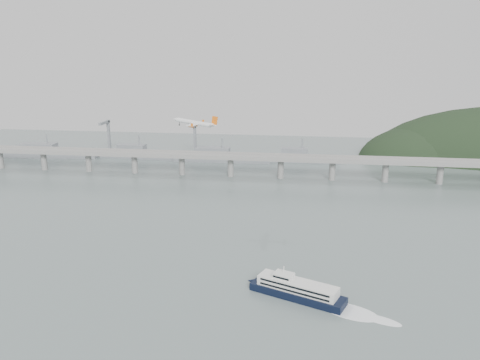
# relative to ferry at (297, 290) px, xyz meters

# --- Properties ---
(ground) EXTENTS (900.00, 900.00, 0.00)m
(ground) POSITION_rel_ferry_xyz_m (-41.77, 34.03, -4.12)
(ground) COLOR slate
(ground) RESTS_ON ground
(bridge) EXTENTS (800.00, 22.00, 23.90)m
(bridge) POSITION_rel_ferry_xyz_m (-42.92, 234.03, 13.53)
(bridge) COLOR gray
(bridge) RESTS_ON ground
(distant_fleet) EXTENTS (453.00, 60.90, 40.00)m
(distant_fleet) POSITION_rel_ferry_xyz_m (-197.13, 299.11, 2.10)
(distant_fleet) COLOR slate
(distant_fleet) RESTS_ON ground
(ferry) EXTENTS (76.40, 37.66, 15.19)m
(ferry) POSITION_rel_ferry_xyz_m (0.00, 0.00, 0.00)
(ferry) COLOR black
(ferry) RESTS_ON ground
(airliner) EXTENTS (32.59, 29.52, 8.98)m
(airliner) POSITION_rel_ferry_xyz_m (-74.79, 100.81, 68.46)
(airliner) COLOR white
(airliner) RESTS_ON ground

